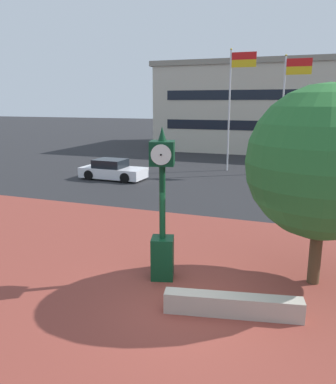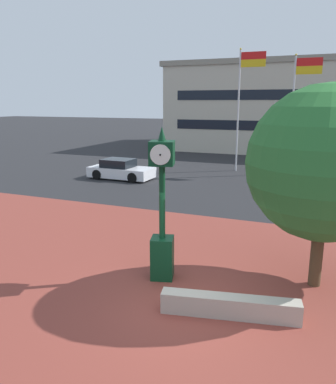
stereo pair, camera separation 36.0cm
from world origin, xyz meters
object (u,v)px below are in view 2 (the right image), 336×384
(plaza_tree, at_px, (334,167))
(car_street_near, at_px, (320,184))
(street_clock, at_px, (162,216))
(civic_building, at_px, (331,107))
(car_street_mid, at_px, (121,170))
(flagpole_secondary, at_px, (296,103))
(flagpole_primary, at_px, (242,99))

(plaza_tree, height_order, car_street_near, plaza_tree)
(street_clock, xyz_separation_m, civic_building, (4.19, 34.16, 2.57))
(plaza_tree, distance_m, car_street_mid, 16.79)
(flagpole_secondary, bearing_deg, civic_building, 82.10)
(street_clock, height_order, car_street_mid, street_clock)
(flagpole_primary, bearing_deg, flagpole_secondary, -0.00)
(street_clock, bearing_deg, car_street_mid, 107.85)
(plaza_tree, distance_m, car_street_near, 11.60)
(car_street_near, height_order, civic_building, civic_building)
(flagpole_secondary, relative_size, civic_building, 0.25)
(plaza_tree, bearing_deg, flagpole_secondary, 97.71)
(street_clock, relative_size, car_street_near, 0.93)
(flagpole_primary, height_order, civic_building, civic_building)
(civic_building, bearing_deg, plaza_tree, -89.94)
(flagpole_secondary, bearing_deg, plaza_tree, -82.29)
(street_clock, xyz_separation_m, car_street_mid, (-8.18, 12.29, -1.24))
(flagpole_primary, bearing_deg, plaza_tree, -70.63)
(flagpole_secondary, height_order, civic_building, civic_building)
(civic_building, bearing_deg, car_street_near, -90.80)
(car_street_mid, bearing_deg, flagpole_primary, 133.03)
(flagpole_secondary, bearing_deg, flagpole_primary, 180.00)
(flagpole_secondary, xyz_separation_m, civic_building, (2.24, 16.10, -0.39))
(car_street_near, bearing_deg, street_clock, -15.86)
(flagpole_secondary, bearing_deg, street_clock, -96.17)
(car_street_near, height_order, flagpole_primary, flagpole_primary)
(street_clock, xyz_separation_m, car_street_near, (3.88, 12.57, -1.24))
(plaza_tree, relative_size, flagpole_primary, 0.63)
(car_street_near, bearing_deg, civic_building, -179.49)
(street_clock, relative_size, flagpole_secondary, 0.54)
(flagpole_primary, height_order, flagpole_secondary, flagpole_primary)
(street_clock, relative_size, civic_building, 0.13)
(flagpole_primary, bearing_deg, car_street_near, -44.67)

